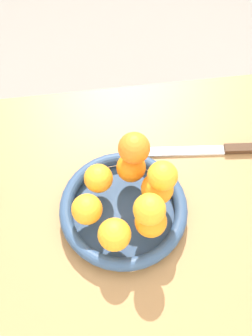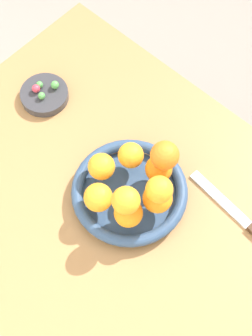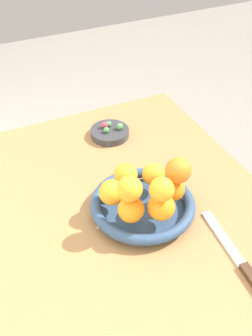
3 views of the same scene
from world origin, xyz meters
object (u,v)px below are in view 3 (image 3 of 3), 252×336
(fruit_bowl, at_px, (143,205))
(orange_6, at_px, (130,189))
(orange_0, at_px, (154,175))
(candy_ball_1, at_px, (106,130))
(candy_dish, at_px, (110,133))
(orange_7, at_px, (178,170))
(orange_5, at_px, (172,189))
(candy_ball_2, at_px, (105,125))
(candy_ball_0, at_px, (109,124))
(orange_8, at_px, (162,189))
(orange_4, at_px, (161,207))
(orange_1, at_px, (126,175))
(knife, at_px, (239,259))
(dining_table, at_px, (135,258))
(orange_2, at_px, (112,192))
(orange_3, at_px, (131,210))
(candy_ball_3, at_px, (120,126))

(fruit_bowl, xyz_separation_m, orange_6, (-0.04, 0.05, 0.11))
(orange_0, xyz_separation_m, candy_ball_1, (0.28, 0.01, -0.04))
(candy_dish, distance_m, orange_7, 0.38)
(candy_dish, bearing_deg, orange_5, -178.06)
(orange_0, height_order, candy_ball_2, orange_0)
(fruit_bowl, distance_m, candy_ball_0, 0.36)
(orange_0, bearing_deg, candy_dish, -0.73)
(orange_8, bearing_deg, fruit_bowl, 5.53)
(orange_4, relative_size, orange_6, 1.10)
(candy_ball_2, bearing_deg, candy_ball_1, 168.74)
(orange_0, xyz_separation_m, orange_1, (0.03, 0.06, 0.00))
(candy_ball_1, relative_size, knife, 0.07)
(orange_6, bearing_deg, orange_8, -118.42)
(orange_5, relative_size, candy_ball_0, 3.49)
(candy_dish, xyz_separation_m, orange_1, (-0.26, 0.07, 0.06))
(fruit_bowl, xyz_separation_m, orange_4, (-0.07, -0.01, 0.05))
(candy_ball_0, height_order, candy_ball_1, same)
(orange_7, relative_size, knife, 0.23)
(candy_dish, distance_m, candy_ball_2, 0.03)
(dining_table, relative_size, orange_2, 17.79)
(candy_ball_1, bearing_deg, fruit_bowl, 172.89)
(orange_0, bearing_deg, orange_5, -166.74)
(orange_2, relative_size, candy_ball_1, 3.57)
(orange_4, bearing_deg, dining_table, 82.36)
(candy_dish, distance_m, orange_8, 0.42)
(orange_2, height_order, orange_8, orange_8)
(candy_ball_0, bearing_deg, orange_5, -178.92)
(orange_7, height_order, candy_ball_2, orange_7)
(orange_8, bearing_deg, orange_3, 65.32)
(knife, bearing_deg, orange_1, 24.95)
(orange_3, xyz_separation_m, candy_ball_2, (0.39, -0.10, -0.04))
(candy_ball_0, height_order, candy_ball_2, candy_ball_2)
(orange_6, bearing_deg, orange_7, -85.78)
(fruit_bowl, distance_m, orange_3, 0.08)
(orange_1, bearing_deg, knife, -155.05)
(orange_4, xyz_separation_m, candy_ball_2, (0.41, -0.03, -0.04))
(candy_dish, bearing_deg, candy_ball_3, -108.79)
(orange_8, bearing_deg, orange_7, -57.33)
(orange_0, height_order, orange_5, orange_5)
(orange_2, height_order, candy_ball_1, orange_2)
(candy_dish, relative_size, orange_2, 1.90)
(fruit_bowl, distance_m, orange_4, 0.08)
(orange_0, xyz_separation_m, orange_7, (-0.07, -0.02, 0.06))
(orange_3, bearing_deg, fruit_bowl, -49.70)
(fruit_bowl, relative_size, orange_6, 4.43)
(orange_4, xyz_separation_m, orange_6, (0.03, 0.07, 0.06))
(candy_dish, relative_size, orange_8, 2.09)
(orange_2, height_order, orange_3, orange_2)
(orange_8, relative_size, candy_ball_2, 2.77)
(dining_table, bearing_deg, orange_0, -43.75)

